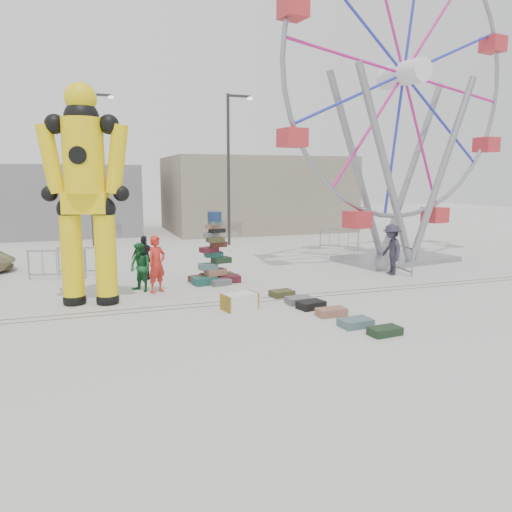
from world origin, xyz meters
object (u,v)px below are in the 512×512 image
object	(u,v)px
lamp_post_left	(92,162)
barricade_dummy_c	(86,261)
pedestrian_green	(140,267)
steamer_trunk	(240,301)
barricade_dummy_b	(57,264)
barricade_wheel_front	(399,258)
suitcase_tower	(214,263)
barricade_wheel_back	(339,239)
crash_test_dummy	(85,187)
pedestrian_grey	(391,249)
ferris_wheel	(403,99)
pedestrian_red	(157,264)
pedestrian_black	(145,258)
lamp_post_right	(230,162)

from	to	relation	value
lamp_post_left	barricade_dummy_c	distance (m)	9.31
barricade_dummy_c	pedestrian_green	distance (m)	3.79
steamer_trunk	barricade_dummy_b	size ratio (longest dim) A/B	0.48
barricade_wheel_front	steamer_trunk	bearing A→B (deg)	120.47
suitcase_tower	barricade_wheel_front	distance (m)	7.32
suitcase_tower	barricade_wheel_back	distance (m)	9.81
crash_test_dummy	barricade_dummy_c	size ratio (longest dim) A/B	3.24
steamer_trunk	suitcase_tower	bearing A→B (deg)	72.31
barricade_wheel_front	barricade_wheel_back	size ratio (longest dim) A/B	1.00
lamp_post_left	steamer_trunk	xyz separation A→B (m)	(3.42, -15.00, -4.26)
barricade_wheel_back	suitcase_tower	bearing A→B (deg)	-98.35
lamp_post_left	barricade_wheel_front	bearing A→B (deg)	-47.01
steamer_trunk	pedestrian_grey	xyz separation A→B (m)	(7.00, 2.96, 0.74)
ferris_wheel	pedestrian_red	size ratio (longest dim) A/B	7.62
lamp_post_left	barricade_wheel_back	world-z (taller)	lamp_post_left
suitcase_tower	pedestrian_grey	size ratio (longest dim) A/B	1.30
barricade_wheel_front	pedestrian_black	distance (m)	9.73
ferris_wheel	pedestrian_green	size ratio (longest dim) A/B	8.85
barricade_dummy_b	pedestrian_red	size ratio (longest dim) A/B	1.08
pedestrian_red	crash_test_dummy	bearing A→B (deg)	169.58
pedestrian_green	pedestrian_grey	bearing A→B (deg)	51.31
pedestrian_black	pedestrian_grey	xyz separation A→B (m)	(9.00, -2.05, 0.16)
suitcase_tower	steamer_trunk	xyz separation A→B (m)	(-0.25, -3.76, -0.48)
ferris_wheel	pedestrian_black	xyz separation A→B (m)	(-10.99, -0.48, -6.13)
suitcase_tower	barricade_dummy_c	size ratio (longest dim) A/B	1.25
crash_test_dummy	pedestrian_red	bearing A→B (deg)	38.65
barricade_dummy_b	pedestrian_green	xyz separation A→B (m)	(2.66, -2.98, 0.24)
suitcase_tower	barricade_dummy_b	bearing A→B (deg)	149.13
lamp_post_left	suitcase_tower	distance (m)	12.42
barricade_wheel_back	pedestrian_black	distance (m)	11.18
steamer_trunk	pedestrian_black	world-z (taller)	pedestrian_black
ferris_wheel	pedestrian_green	distance (m)	13.11
lamp_post_right	barricade_dummy_b	world-z (taller)	lamp_post_right
suitcase_tower	barricade_dummy_c	bearing A→B (deg)	140.20
pedestrian_green	crash_test_dummy	bearing A→B (deg)	-90.42
pedestrian_red	pedestrian_black	world-z (taller)	pedestrian_red
barricade_dummy_c	pedestrian_green	size ratio (longest dim) A/B	1.26
suitcase_tower	pedestrian_green	size ratio (longest dim) A/B	1.58
barricade_wheel_back	pedestrian_red	size ratio (longest dim) A/B	1.08
suitcase_tower	ferris_wheel	bearing A→B (deg)	4.88
pedestrian_red	pedestrian_grey	xyz separation A→B (m)	(8.88, 0.09, 0.04)
barricade_dummy_b	barricade_dummy_c	distance (m)	1.09
crash_test_dummy	steamer_trunk	world-z (taller)	crash_test_dummy
lamp_post_right	barricade_wheel_front	bearing A→B (deg)	-67.85
lamp_post_right	barricade_wheel_front	distance (m)	11.27
barricade_wheel_back	pedestrian_grey	bearing A→B (deg)	-54.69
barricade_wheel_back	pedestrian_green	distance (m)	12.33
suitcase_tower	pedestrian_black	xyz separation A→B (m)	(-2.26, 1.26, 0.10)
steamer_trunk	pedestrian_green	xyz separation A→B (m)	(-2.37, 3.18, 0.57)
lamp_post_right	pedestrian_black	bearing A→B (deg)	-124.95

